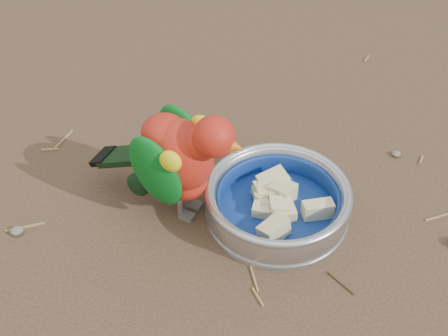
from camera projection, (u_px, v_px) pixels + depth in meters
name	position (u px, v px, depth m)	size (l,w,h in m)	color
ground	(282.00, 264.00, 0.92)	(60.00, 60.00, 0.00)	#4D3627
food_bowl	(277.00, 213.00, 0.98)	(0.22, 0.22, 0.02)	#B2B2BA
bowl_wall	(278.00, 200.00, 0.96)	(0.22, 0.22, 0.04)	#B2B2BA
fruit_wedges	(278.00, 203.00, 0.97)	(0.13, 0.13, 0.03)	beige
lory_parrot	(180.00, 164.00, 0.94)	(0.11, 0.24, 0.19)	#B62013
ground_debris	(289.00, 252.00, 0.93)	(0.90, 0.80, 0.01)	#977648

